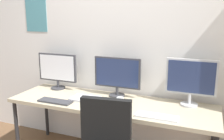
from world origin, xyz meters
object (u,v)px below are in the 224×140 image
Objects in this scene: computer_mouse at (103,104)px; laptop_closed at (85,99)px; monitor_center at (117,75)px; keyboard_left at (55,101)px; monitor_left at (57,70)px; keyboard_right at (157,117)px; coffee_mug at (120,102)px; monitor_right at (191,80)px; desk at (110,106)px.

laptop_closed is (-0.27, 0.11, -0.00)m from computer_mouse.
keyboard_left is (-0.56, -0.44, -0.25)m from monitor_center.
monitor_left is at bearing 119.94° from keyboard_left.
coffee_mug is (-0.42, 0.17, 0.04)m from keyboard_right.
keyboard_left is at bearing -60.06° from monitor_left.
monitor_right is 1.29× the size of keyboard_right.
monitor_right reaches higher than computer_mouse.
computer_mouse is (-0.84, -0.35, -0.26)m from monitor_right.
keyboard_right is 0.59m from computer_mouse.
coffee_mug is at bearing 158.43° from keyboard_right.
computer_mouse is at bearing -24.01° from monitor_left.
monitor_left is 0.63m from laptop_closed.
computer_mouse is 0.29m from laptop_closed.
monitor_right is 0.95m from computer_mouse.
monitor_center is 5.25× the size of coffee_mug.
monitor_right is 0.77m from coffee_mug.
keyboard_left is at bearing -157.67° from desk.
monitor_right is at bearing 10.34° from laptop_closed.
monitor_left is 1.40× the size of keyboard_left.
coffee_mug is at bearing -6.25° from laptop_closed.
monitor_left is at bearing 180.00° from monitor_right.
computer_mouse is at bearing -24.00° from laptop_closed.
desk is 0.37m from monitor_center.
desk is 0.89m from monitor_left.
keyboard_left is 4.00× the size of computer_mouse.
monitor_center reaches higher than laptop_closed.
keyboard_right is at bearing 0.00° from keyboard_left.
monitor_left reaches higher than keyboard_left.
monitor_center is at bearing 86.13° from computer_mouse.
laptop_closed is at bearing -139.72° from monitor_center.
laptop_closed is (-0.29, -0.25, -0.25)m from monitor_center.
computer_mouse is at bearing -157.21° from monitor_right.
keyboard_right is at bearing -22.33° from desk.
computer_mouse is (-0.58, 0.09, 0.01)m from keyboard_right.
computer_mouse is at bearing -93.87° from monitor_center.
keyboard_right is 0.87m from laptop_closed.
desk is 0.16m from computer_mouse.
keyboard_left is at bearing -170.47° from computer_mouse.
monitor_left reaches higher than coffee_mug.
monitor_right reaches higher than laptop_closed.
monitor_center reaches higher than monitor_left.
monitor_center reaches higher than computer_mouse.
keyboard_right reaches higher than desk.
desk is at bearing 4.38° from laptop_closed.
computer_mouse reaches higher than laptop_closed.
monitor_right is (1.63, -0.00, 0.03)m from monitor_left.
monitor_left is 1.35× the size of keyboard_right.
monitor_center is 5.80× the size of computer_mouse.
coffee_mug is at bearing -16.14° from monitor_left.
laptop_closed is at bearing -173.41° from desk.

